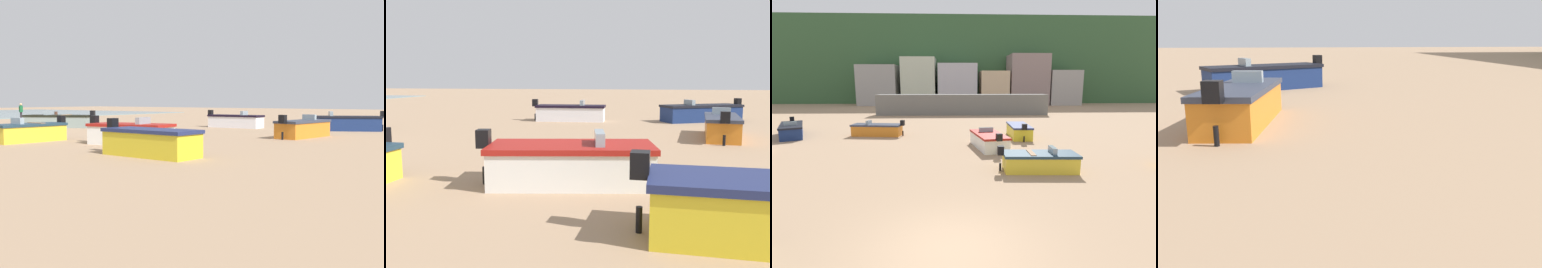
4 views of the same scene
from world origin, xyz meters
The scene contains 14 objects.
ground_plane centered at (0.00, 0.00, 0.00)m, with size 160.00×160.00×0.00m, color #9F8061.
headland_hill centered at (0.00, 66.00, 8.44)m, with size 90.00×32.00×16.88m, color #345934.
harbor_pier centered at (1.22, 30.00, 1.28)m, with size 21.48×2.40×2.56m, color slate.
townhouse_far_left centered at (-13.54, 46.62, 3.60)m, with size 6.91×5.25×7.20m, color #999793.
townhouse_left centered at (-6.19, 47.26, 4.27)m, with size 5.99×6.51×8.55m, color beige.
townhouse_centre centered at (0.82, 46.63, 3.74)m, with size 6.97×5.27×7.48m, color #BBB7C0.
townhouse_centre_right centered at (7.59, 46.93, 3.09)m, with size 5.06×5.86×6.17m, color #D3B38C.
townhouse_right centered at (13.90, 46.96, 4.59)m, with size 6.96×5.92×9.18m, color gray.
townhouse_far_right centered at (20.49, 46.51, 3.16)m, with size 5.65×5.02×6.31m, color #9E9995.
boat_white_0 centered at (2.24, 10.86, 0.46)m, with size 2.19×3.97×1.22m.
boat_yellow_1 centered at (4.92, 14.31, 0.48)m, with size 1.54×3.84×1.25m.
boat_orange_2 centered at (-5.75, 15.30, 0.46)m, with size 4.05×1.67×1.20m.
boat_navy_4 centered at (-12.14, 15.27, 0.47)m, with size 3.34×4.61×1.24m.
boat_yellow_5 centered at (3.96, 6.12, 0.44)m, with size 3.62×1.51×1.15m.
Camera 3 is at (0.08, -6.05, 3.92)m, focal length 26.23 mm.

